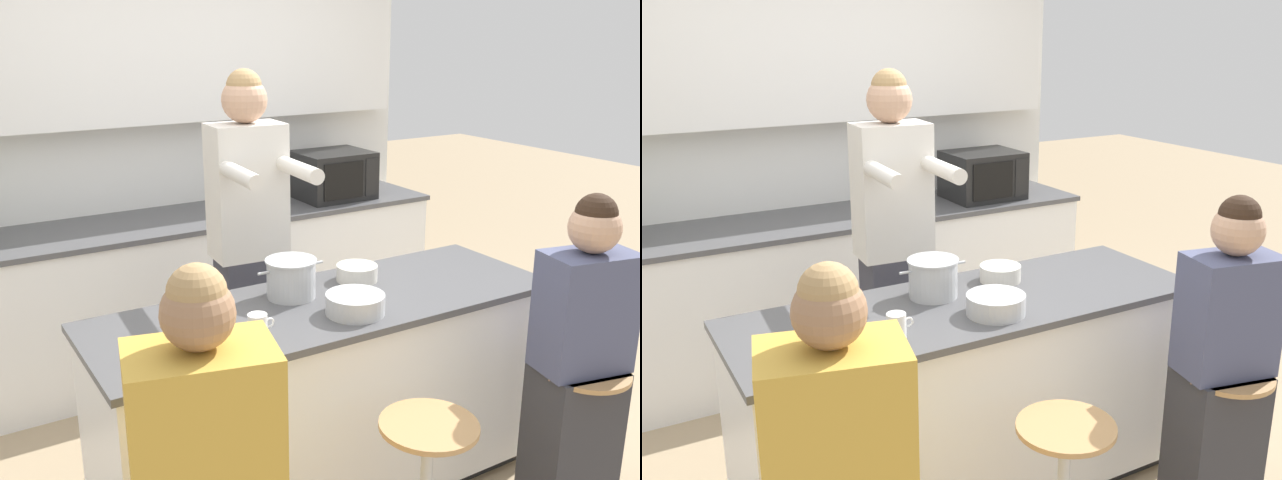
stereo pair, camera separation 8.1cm
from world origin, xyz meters
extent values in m
cube|color=silver|center=(0.00, 1.90, 1.35)|extent=(3.35, 0.06, 2.70)
cube|color=white|center=(0.00, 1.79, 1.83)|extent=(3.08, 0.16, 0.75)
cube|color=white|center=(0.00, 1.54, 0.45)|extent=(3.08, 0.62, 0.89)
cube|color=#4C4C4F|center=(0.00, 1.54, 0.91)|extent=(3.11, 0.65, 0.03)
cube|color=white|center=(0.00, 0.00, 0.47)|extent=(1.96, 0.64, 0.82)
cube|color=#4C4C4F|center=(0.00, 0.00, 0.89)|extent=(2.00, 0.68, 0.03)
cylinder|color=tan|center=(0.00, -0.66, 0.67)|extent=(0.35, 0.35, 0.02)
cylinder|color=#B7BABC|center=(0.80, -0.68, 0.34)|extent=(0.04, 0.04, 0.64)
cylinder|color=tan|center=(0.80, -0.68, 0.67)|extent=(0.35, 0.35, 0.02)
cube|color=#383842|center=(-0.06, 0.62, 0.47)|extent=(0.31, 0.24, 0.95)
cube|color=silver|center=(-0.06, 0.62, 1.26)|extent=(0.36, 0.24, 0.63)
cylinder|color=silver|center=(-0.22, 0.35, 1.40)|extent=(0.09, 0.35, 0.07)
cylinder|color=silver|center=(0.05, 0.33, 1.40)|extent=(0.09, 0.35, 0.07)
sphere|color=tan|center=(-0.06, 0.62, 1.68)|extent=(0.22, 0.22, 0.21)
sphere|color=#A37F51|center=(-0.06, 0.62, 1.74)|extent=(0.18, 0.18, 0.16)
cube|color=gold|center=(-0.82, -0.65, 0.92)|extent=(0.47, 0.38, 0.48)
sphere|color=#936B4C|center=(-0.82, -0.65, 1.27)|extent=(0.25, 0.25, 0.21)
sphere|color=#A37F51|center=(-0.82, -0.65, 1.32)|extent=(0.20, 0.20, 0.17)
cube|color=#333338|center=(0.79, -0.65, 0.34)|extent=(0.37, 0.33, 0.68)
cube|color=#474C6B|center=(0.79, -0.65, 0.92)|extent=(0.40, 0.29, 0.49)
sphere|color=tan|center=(0.79, -0.65, 1.27)|extent=(0.24, 0.24, 0.20)
sphere|color=black|center=(0.79, -0.65, 1.32)|extent=(0.19, 0.19, 0.16)
cylinder|color=#B7BABC|center=(-0.10, 0.13, 0.99)|extent=(0.21, 0.21, 0.16)
cylinder|color=#B7BABC|center=(-0.10, 0.13, 1.07)|extent=(0.22, 0.22, 0.01)
cylinder|color=#B7BABC|center=(-0.23, 0.13, 1.04)|extent=(0.05, 0.01, 0.01)
cylinder|color=#B7BABC|center=(0.02, 0.13, 1.04)|extent=(0.05, 0.01, 0.01)
cylinder|color=#B7BABC|center=(0.02, -0.16, 0.95)|extent=(0.24, 0.24, 0.08)
cylinder|color=silver|center=(0.25, 0.15, 0.94)|extent=(0.18, 0.18, 0.07)
cylinder|color=white|center=(-0.63, 0.01, 0.95)|extent=(0.08, 0.08, 0.08)
torus|color=white|center=(-0.58, 0.01, 0.95)|extent=(0.04, 0.01, 0.04)
cylinder|color=white|center=(-0.41, -0.17, 0.96)|extent=(0.07, 0.07, 0.10)
torus|color=white|center=(-0.37, -0.17, 0.96)|extent=(0.04, 0.01, 0.04)
ellipsoid|color=yellow|center=(-0.52, 0.17, 0.93)|extent=(0.12, 0.05, 0.05)
ellipsoid|color=yellow|center=(-0.55, 0.20, 0.93)|extent=(0.09, 0.11, 0.05)
ellipsoid|color=yellow|center=(-0.49, 0.20, 0.93)|extent=(0.10, 0.10, 0.05)
cube|color=black|center=(0.97, 1.51, 1.08)|extent=(0.47, 0.38, 0.30)
cube|color=black|center=(0.93, 1.31, 1.08)|extent=(0.29, 0.01, 0.23)
cube|color=black|center=(1.14, 1.31, 1.08)|extent=(0.08, 0.01, 0.24)
camera|label=1|loc=(-1.46, -2.33, 2.01)|focal=40.00mm
camera|label=2|loc=(-1.39, -2.37, 2.01)|focal=40.00mm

